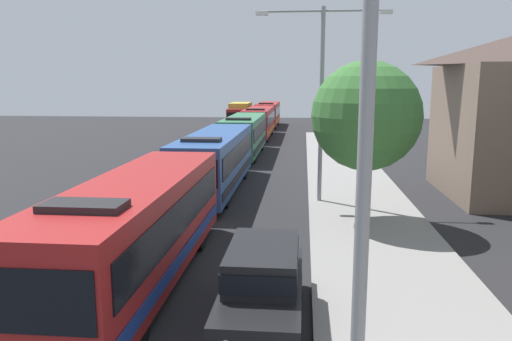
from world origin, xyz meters
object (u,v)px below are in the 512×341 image
at_px(bus_fourth_in_line, 259,121).
at_px(roadside_tree, 366,116).
at_px(box_truck_oncoming, 240,115).
at_px(bus_middle, 244,134).
at_px(bus_rear, 268,114).
at_px(bus_second_in_line, 216,159).
at_px(bus_lead, 138,227).
at_px(streetlamp_mid, 322,85).
at_px(white_suv, 263,282).
at_px(streetlamp_near, 365,146).

xyz_separation_m(bus_fourth_in_line, roadside_tree, (7.04, -31.17, 2.70)).
xyz_separation_m(box_truck_oncoming, roadside_tree, (10.35, -41.37, 2.69)).
distance_m(bus_middle, bus_rear, 25.88).
bearing_deg(bus_fourth_in_line, bus_rear, 90.00).
relative_size(bus_second_in_line, bus_middle, 1.07).
relative_size(box_truck_oncoming, roadside_tree, 1.10).
height_order(bus_lead, roadside_tree, roadside_tree).
relative_size(bus_middle, box_truck_oncoming, 1.58).
height_order(bus_lead, bus_fourth_in_line, same).
bearing_deg(bus_rear, streetlamp_mid, -82.48).
relative_size(bus_middle, bus_fourth_in_line, 0.93).
relative_size(bus_lead, roadside_tree, 1.73).
xyz_separation_m(bus_lead, bus_fourth_in_line, (0.00, 37.91, 0.00)).
height_order(bus_rear, box_truck_oncoming, bus_rear).
height_order(white_suv, streetlamp_near, streetlamp_near).
relative_size(bus_fourth_in_line, bus_rear, 1.08).
relative_size(bus_rear, box_truck_oncoming, 1.58).
bearing_deg(bus_middle, white_suv, -82.24).
bearing_deg(bus_middle, roadside_tree, -69.06).
bearing_deg(roadside_tree, bus_middle, 110.94).
relative_size(bus_lead, streetlamp_near, 1.43).
relative_size(bus_middle, streetlamp_mid, 1.26).
bearing_deg(bus_lead, bus_middle, 90.00).
bearing_deg(streetlamp_near, bus_fourth_in_line, 96.91).
bearing_deg(bus_second_in_line, box_truck_oncoming, 95.30).
bearing_deg(bus_rear, streetlamp_near, -84.65).
distance_m(streetlamp_mid, roadside_tree, 3.94).
bearing_deg(streetlamp_mid, bus_lead, -118.05).
bearing_deg(bus_second_in_line, bus_middle, 90.00).
height_order(bus_second_in_line, streetlamp_near, streetlamp_near).
bearing_deg(streetlamp_mid, box_truck_oncoming, 102.90).
bearing_deg(bus_rear, roadside_tree, -80.96).
height_order(bus_middle, streetlamp_mid, streetlamp_mid).
relative_size(bus_lead, streetlamp_mid, 1.25).
height_order(bus_lead, bus_rear, same).
xyz_separation_m(bus_middle, streetlamp_mid, (5.40, -15.02, 3.87)).
distance_m(bus_lead, bus_fourth_in_line, 37.91).
height_order(bus_second_in_line, bus_middle, same).
xyz_separation_m(bus_fourth_in_line, box_truck_oncoming, (-3.30, 10.20, 0.01)).
bearing_deg(bus_lead, white_suv, -28.34).
bearing_deg(bus_fourth_in_line, white_suv, -84.71).
height_order(bus_rear, roadside_tree, roadside_tree).
bearing_deg(bus_second_in_line, streetlamp_near, -74.22).
distance_m(bus_second_in_line, box_truck_oncoming, 35.77).
xyz_separation_m(bus_second_in_line, streetlamp_mid, (5.40, -2.36, 3.87)).
relative_size(bus_second_in_line, box_truck_oncoming, 1.70).
distance_m(bus_middle, streetlamp_mid, 16.42).
height_order(bus_middle, roadside_tree, roadside_tree).
distance_m(bus_rear, roadside_tree, 44.93).
relative_size(bus_rear, white_suv, 2.24).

